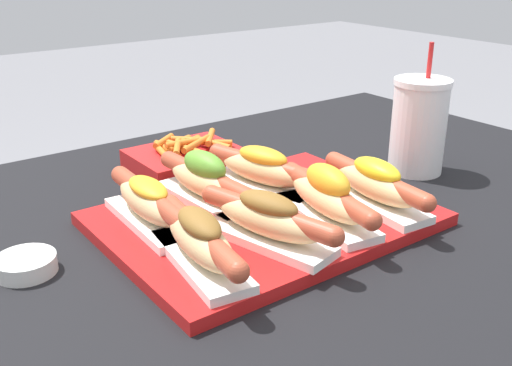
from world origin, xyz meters
TOP-DOWN VIEW (x-y plane):
  - serving_tray at (-0.03, -0.04)m, footprint 0.45×0.33m
  - hot_dog_0 at (-0.18, -0.11)m, footprint 0.08×0.22m
  - hot_dog_1 at (-0.08, -0.12)m, footprint 0.10×0.22m
  - hot_dog_2 at (0.02, -0.11)m, footprint 0.09×0.22m
  - hot_dog_3 at (0.12, -0.12)m, footprint 0.08×0.22m
  - hot_dog_4 at (-0.18, 0.02)m, footprint 0.07×0.22m
  - hot_dog_5 at (-0.08, 0.04)m, footprint 0.07×0.22m
  - hot_dog_6 at (0.02, 0.03)m, footprint 0.10×0.22m
  - sauce_bowl at (-0.35, 0.03)m, footprint 0.07×0.07m
  - drink_cup at (0.32, -0.03)m, footprint 0.10×0.10m
  - fries_basket at (-0.01, 0.22)m, footprint 0.19×0.15m

SIDE VIEW (x-z plane):
  - serving_tray at x=-0.03m, z-range 0.72..0.74m
  - sauce_bowl at x=-0.35m, z-range 0.72..0.74m
  - fries_basket at x=-0.01m, z-range 0.71..0.77m
  - hot_dog_4 at x=-0.18m, z-range 0.74..0.80m
  - hot_dog_0 at x=-0.18m, z-range 0.74..0.81m
  - hot_dog_6 at x=0.02m, z-range 0.74..0.81m
  - hot_dog_1 at x=-0.08m, z-range 0.74..0.81m
  - hot_dog_3 at x=0.12m, z-range 0.74..0.81m
  - hot_dog_5 at x=-0.08m, z-range 0.74..0.82m
  - hot_dog_2 at x=0.02m, z-range 0.74..0.82m
  - drink_cup at x=0.32m, z-range 0.69..0.92m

